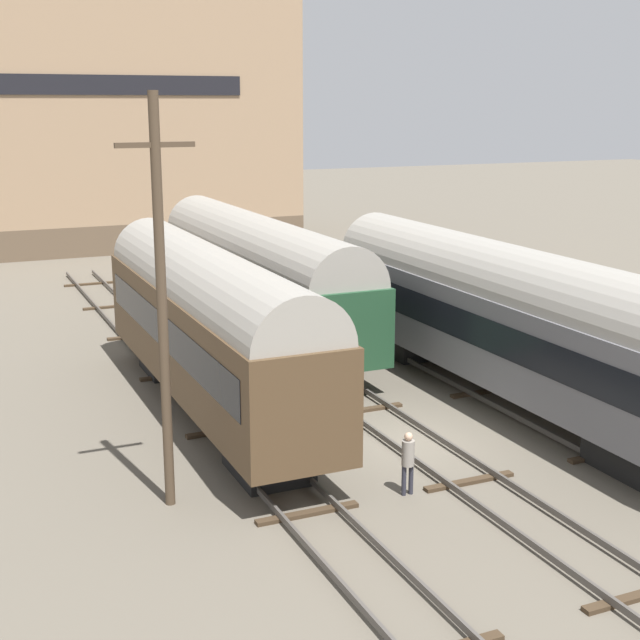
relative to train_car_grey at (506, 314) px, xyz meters
name	(u,v)px	position (x,y,z in m)	size (l,w,h in m)	color
ground_plane	(411,444)	(-4.53, -2.04, -2.95)	(200.00, 200.00, 0.00)	#60594C
track_left	(264,464)	(-9.05, -2.04, -2.81)	(2.60, 60.00, 0.26)	#4C4742
track_middle	(412,439)	(-4.53, -2.04, -2.81)	(2.60, 60.00, 0.26)	#4C4742
track_right	(540,417)	(0.00, -2.04, -2.81)	(2.60, 60.00, 0.26)	#4C4742
train_car_grey	(506,314)	(0.00, 0.00, 0.00)	(3.05, 18.90, 5.19)	black
train_car_brown	(209,321)	(-9.05, 2.65, 0.09)	(2.88, 15.50, 5.32)	black
train_car_green	(258,270)	(-4.53, 10.79, -0.06)	(3.12, 17.79, 5.12)	black
station_platform	(577,365)	(2.67, -0.40, -1.93)	(2.71, 14.81, 1.10)	#8C704C
bench	(551,336)	(2.93, 1.32, -1.36)	(1.40, 0.40, 0.91)	brown
person_worker	(408,458)	(-6.32, -4.98, -1.96)	(0.32, 0.32, 1.65)	#282833
utility_pole	(162,302)	(-11.87, -3.10, 2.12)	(1.80, 0.24, 9.80)	#473828
warehouse_building	(62,101)	(-7.70, 39.93, 6.67)	(29.85, 12.10, 19.23)	brown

